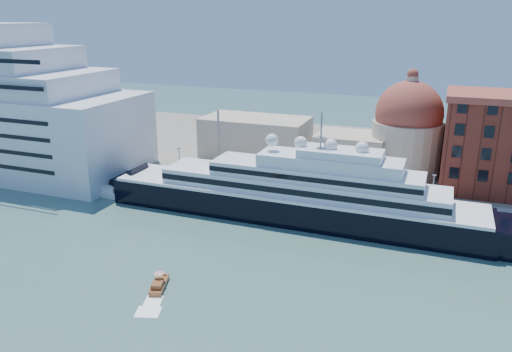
% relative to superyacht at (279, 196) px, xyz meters
% --- Properties ---
extents(ground, '(400.00, 400.00, 0.00)m').
position_rel_superyacht_xyz_m(ground, '(1.12, -23.00, -4.76)').
color(ground, '#345A55').
rests_on(ground, ground).
extents(quay, '(180.00, 10.00, 2.50)m').
position_rel_superyacht_xyz_m(quay, '(1.12, 11.00, -3.51)').
color(quay, gray).
rests_on(quay, ground).
extents(land, '(260.00, 72.00, 2.00)m').
position_rel_superyacht_xyz_m(land, '(1.12, 52.00, -3.76)').
color(land, slate).
rests_on(land, ground).
extents(quay_fence, '(180.00, 0.10, 1.20)m').
position_rel_superyacht_xyz_m(quay_fence, '(1.12, 6.50, -1.66)').
color(quay_fence, slate).
rests_on(quay_fence, quay).
extents(superyacht, '(92.23, 12.79, 27.56)m').
position_rel_superyacht_xyz_m(superyacht, '(0.00, 0.00, 0.00)').
color(superyacht, black).
rests_on(superyacht, ground).
extents(service_barge, '(11.38, 4.28, 2.52)m').
position_rel_superyacht_xyz_m(service_barge, '(-43.89, -2.74, -4.03)').
color(service_barge, white).
rests_on(service_barge, ground).
extents(water_taxi, '(3.74, 6.31, 2.85)m').
position_rel_superyacht_xyz_m(water_taxi, '(-8.33, -35.81, -4.07)').
color(water_taxi, maroon).
rests_on(water_taxi, ground).
extents(church, '(66.00, 18.00, 25.50)m').
position_rel_superyacht_xyz_m(church, '(7.51, 34.72, 6.15)').
color(church, beige).
rests_on(church, land).
extents(lamp_posts, '(120.80, 2.40, 18.00)m').
position_rel_superyacht_xyz_m(lamp_posts, '(-11.55, 9.27, 5.08)').
color(lamp_posts, slate).
rests_on(lamp_posts, quay).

